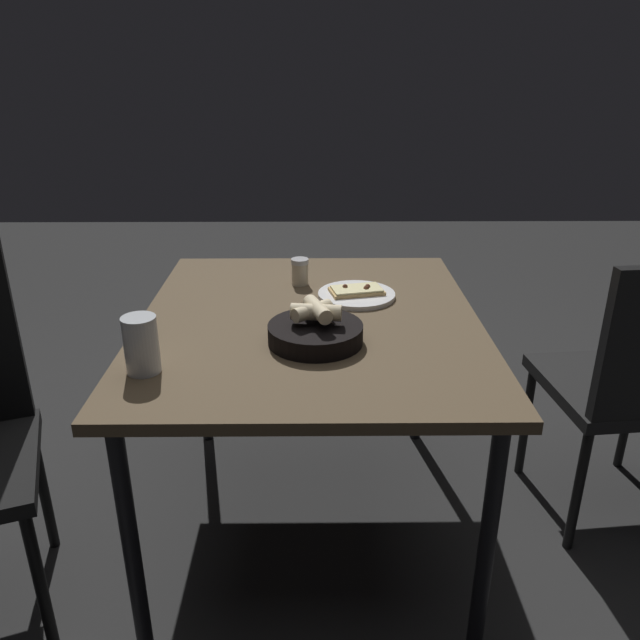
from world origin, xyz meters
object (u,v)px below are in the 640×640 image
dining_table (310,336)px  pizza_plate (357,294)px  pepper_shaker (300,273)px  beer_glass (142,348)px  chair_near (639,377)px  bread_basket (315,330)px

dining_table → pizza_plate: (-0.14, -0.15, 0.07)m
pepper_shaker → pizza_plate: bearing=145.8°
pizza_plate → beer_glass: (0.52, 0.48, 0.05)m
pepper_shaker → chair_near: chair_near is taller
pizza_plate → pepper_shaker: size_ratio=2.76×
beer_glass → chair_near: size_ratio=0.15×
pepper_shaker → beer_glass: bearing=59.7°
dining_table → bread_basket: 0.19m
pepper_shaker → dining_table: bearing=96.8°
beer_glass → pepper_shaker: size_ratio=1.61×
pizza_plate → pepper_shaker: bearing=-34.2°
pepper_shaker → chair_near: (-1.00, 0.26, -0.24)m
dining_table → beer_glass: (0.38, 0.32, 0.12)m
dining_table → beer_glass: 0.51m
beer_glass → dining_table: bearing=-139.7°
dining_table → bread_basket: bread_basket is taller
chair_near → pizza_plate: bearing=-10.0°
dining_table → pepper_shaker: pepper_shaker is taller
pizza_plate → chair_near: bearing=170.0°
pizza_plate → bread_basket: 0.35m
bread_basket → beer_glass: 0.43m
beer_glass → pepper_shaker: beer_glass is taller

